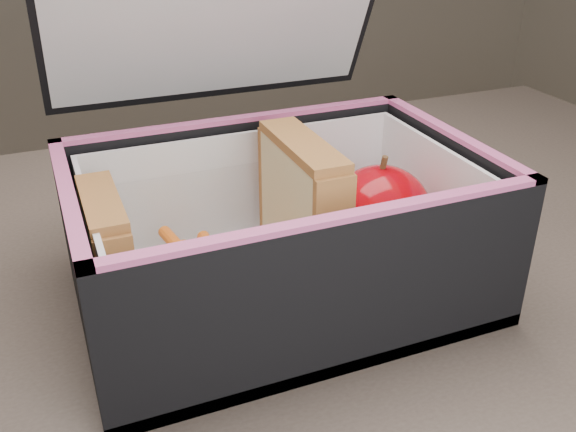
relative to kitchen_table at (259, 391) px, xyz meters
name	(u,v)px	position (x,y,z in m)	size (l,w,h in m)	color
kitchen_table	(259,391)	(0.00, 0.00, 0.00)	(1.20, 0.80, 0.75)	brown
lunch_bag	(278,221)	(0.02, 0.00, 0.16)	(0.30, 0.28, 0.29)	black
plastic_tub	(212,255)	(-0.03, 0.00, 0.14)	(0.18, 0.13, 0.08)	white
sandwich_left	(110,260)	(-0.10, 0.00, 0.15)	(0.02, 0.08, 0.09)	beige
sandwich_right	(302,212)	(0.04, 0.00, 0.16)	(0.03, 0.10, 0.11)	beige
carrot_sticks	(208,282)	(-0.04, -0.01, 0.12)	(0.05, 0.13, 0.03)	orange
paper_napkin	(369,254)	(0.10, 0.01, 0.11)	(0.08, 0.08, 0.01)	white
red_apple	(380,211)	(0.11, 0.00, 0.15)	(0.09, 0.09, 0.08)	#960011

